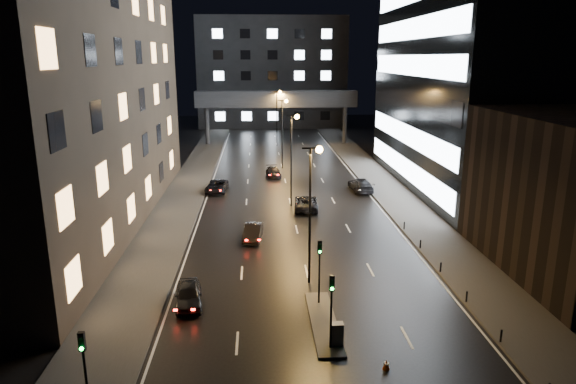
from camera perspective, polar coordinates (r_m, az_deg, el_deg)
name	(u,v)px	position (r m, az deg, el deg)	size (l,w,h in m)	color
ground	(285,181)	(68.64, -0.31, 1.24)	(160.00, 160.00, 0.00)	black
sidewalk_left	(186,191)	(64.28, -11.25, 0.09)	(5.00, 110.00, 0.15)	#383533
sidewalk_right	(387,188)	(65.69, 10.89, 0.42)	(5.00, 110.00, 0.15)	#383533
building_left	(49,12)	(54.17, -25.06, 17.63)	(15.00, 48.00, 40.00)	#2D2319
building_right_low	(575,196)	(43.93, 29.24, -0.38)	(10.00, 18.00, 12.00)	black
building_right_glass	(498,1)	(69.17, 22.32, 19.08)	(20.00, 36.00, 45.00)	black
building_far	(272,72)	(124.74, -1.82, 13.13)	(34.00, 14.00, 25.00)	#333335
skybridge	(276,100)	(97.01, -1.30, 10.21)	(30.00, 3.00, 10.00)	#333335
median_island	(324,322)	(33.03, 3.97, -14.21)	(1.60, 8.00, 0.15)	#383533
traffic_signal_near	(320,261)	(33.95, 3.52, -7.71)	(0.28, 0.34, 4.40)	black
traffic_signal_far	(331,300)	(28.99, 4.85, -11.86)	(0.28, 0.34, 4.40)	black
traffic_signal_corner	(84,362)	(25.68, -21.72, -17.11)	(0.28, 0.34, 4.40)	black
bollard_row	(453,282)	(39.16, 17.83, -9.48)	(0.12, 25.12, 0.90)	black
streetlight_near	(312,197)	(36.13, 2.72, -0.59)	(1.45, 0.50, 10.15)	black
streetlight_mid_a	(293,148)	(55.59, 0.53, 4.87)	(1.45, 0.50, 10.15)	black
streetlight_mid_b	(283,125)	(75.34, -0.53, 7.49)	(1.45, 0.50, 10.15)	black
streetlight_far	(278,111)	(95.19, -1.15, 9.01)	(1.45, 0.50, 10.15)	black
car_away_a	(189,295)	(35.45, -11.00, -11.14)	(1.73, 4.30, 1.47)	black
car_away_b	(253,232)	(46.65, -3.92, -4.47)	(1.50, 4.31, 1.42)	black
car_away_c	(217,186)	(63.43, -7.92, 0.63)	(2.35, 5.10, 1.42)	black
car_away_d	(273,172)	(71.00, -1.63, 2.23)	(1.82, 4.47, 1.30)	black
car_toward_a	(306,203)	(55.71, 2.03, -1.19)	(2.48, 5.37, 1.49)	black
car_toward_b	(361,185)	(63.81, 8.09, 0.79)	(2.25, 5.54, 1.61)	black
utility_cabinet	(337,334)	(30.40, 5.44, -15.41)	(0.73, 0.51, 1.33)	#4A4A4C
cone_b	(386,364)	(29.14, 10.87, -18.30)	(0.40, 0.40, 0.57)	#EA530C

